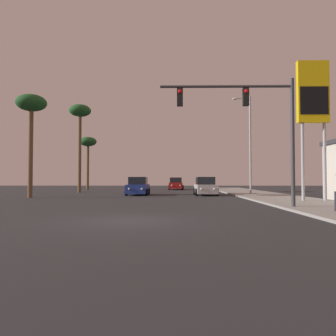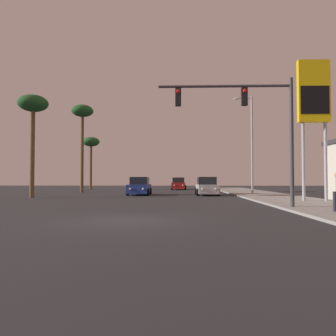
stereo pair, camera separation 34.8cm
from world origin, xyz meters
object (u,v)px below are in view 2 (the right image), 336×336
car_red (179,184)px  palm_tree_mid (82,116)px  traffic_light_mast (253,116)px  street_lamp (251,140)px  car_silver (207,187)px  palm_tree_far (91,144)px  gas_station_sign (314,99)px  palm_tree_near (33,109)px  car_blue (140,187)px

car_red → palm_tree_mid: (-10.70, -9.67, 7.69)m
traffic_light_mast → street_lamp: street_lamp is taller
car_silver → traffic_light_mast: 14.33m
palm_tree_far → street_lamp: bearing=-39.4°
car_silver → palm_tree_far: bearing=-46.5°
car_silver → car_red: same height
street_lamp → gas_station_sign: 9.48m
traffic_light_mast → street_lamp: 13.94m
car_silver → palm_tree_near: bearing=16.9°
palm_tree_mid → car_blue: bearing=-37.3°
car_silver → palm_tree_near: size_ratio=0.52×
car_blue → car_red: 15.46m
traffic_light_mast → palm_tree_mid: palm_tree_mid is taller
car_blue → gas_station_sign: gas_station_sign is taller
car_blue → palm_tree_mid: (-7.02, 5.35, 7.69)m
palm_tree_mid → palm_tree_near: size_ratio=1.18×
car_blue → palm_tree_far: size_ratio=0.58×
car_blue → car_silver: same height
palm_tree_far → palm_tree_near: palm_tree_near is taller
car_red → palm_tree_far: palm_tree_far is taller
street_lamp → palm_tree_mid: bearing=162.1°
street_lamp → palm_tree_mid: size_ratio=0.93×
palm_tree_near → palm_tree_mid: bearing=84.0°
car_red → palm_tree_near: bearing=61.1°
car_red → palm_tree_mid: bearing=44.1°
car_silver → street_lamp: bearing=178.0°
car_blue → palm_tree_mid: bearing=-36.4°
street_lamp → palm_tree_near: (-18.35, -4.41, 2.03)m
car_red → palm_tree_far: 13.62m
traffic_light_mast → palm_tree_mid: bearing=126.8°
car_blue → palm_tree_far: 18.53m
car_silver → car_red: 15.37m
car_blue → palm_tree_near: bearing=30.8°
car_silver → palm_tree_far: size_ratio=0.58×
car_blue → traffic_light_mast: (7.38, -13.88, 3.94)m
gas_station_sign → car_silver: bearing=123.1°
street_lamp → palm_tree_far: (-18.98, 15.59, 1.28)m
car_silver → palm_tree_mid: size_ratio=0.44×
traffic_light_mast → palm_tree_far: palm_tree_far is taller
gas_station_sign → palm_tree_near: (-20.35, 4.74, 0.53)m
car_red → palm_tree_mid: 16.34m
palm_tree_mid → street_lamp: bearing=-17.9°
car_blue → car_silver: bearing=179.6°
traffic_light_mast → car_blue: bearing=118.0°
car_red → street_lamp: 17.18m
gas_station_sign → palm_tree_mid: palm_tree_mid is taller
car_blue → palm_tree_far: (-8.72, 15.35, 5.64)m
car_red → traffic_light_mast: (3.70, -28.89, 3.94)m
gas_station_sign → palm_tree_mid: 24.35m
car_blue → gas_station_sign: bearing=143.5°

